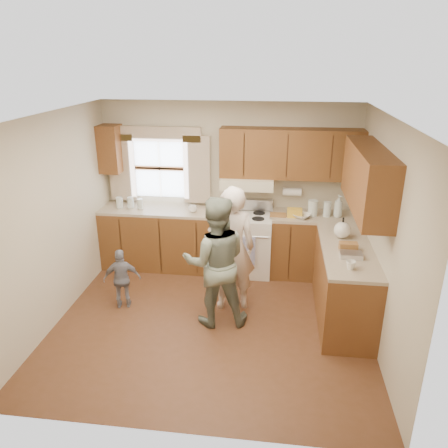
# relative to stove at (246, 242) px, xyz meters

# --- Properties ---
(room) EXTENTS (3.80, 3.80, 3.80)m
(room) POSITION_rel_stove_xyz_m (-0.30, -1.44, 0.78)
(room) COLOR #502E19
(room) RESTS_ON ground
(kitchen_fixtures) EXTENTS (3.80, 2.25, 2.15)m
(kitchen_fixtures) POSITION_rel_stove_xyz_m (0.31, -0.36, 0.37)
(kitchen_fixtures) COLOR #44260E
(kitchen_fixtures) RESTS_ON ground
(stove) EXTENTS (0.76, 0.67, 1.07)m
(stove) POSITION_rel_stove_xyz_m (0.00, 0.00, 0.00)
(stove) COLOR silver
(stove) RESTS_ON ground
(woman_left) EXTENTS (0.68, 0.52, 1.65)m
(woman_left) POSITION_rel_stove_xyz_m (-0.10, -1.05, 0.36)
(woman_left) COLOR silver
(woman_left) RESTS_ON ground
(woman_right) EXTENTS (0.89, 0.75, 1.62)m
(woman_right) POSITION_rel_stove_xyz_m (-0.25, -1.41, 0.34)
(woman_right) COLOR #213929
(woman_right) RESTS_ON ground
(child) EXTENTS (0.51, 0.31, 0.81)m
(child) POSITION_rel_stove_xyz_m (-1.50, -1.23, -0.06)
(child) COLOR gray
(child) RESTS_ON ground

